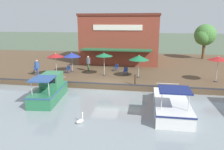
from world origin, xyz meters
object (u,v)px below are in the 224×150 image
at_px(cafe_chair_beside_entrance, 125,71).
at_px(mooring_post, 135,80).
at_px(cafe_chair_under_first_umbrella, 36,69).
at_px(patio_umbrella_near_quay_edge, 72,55).
at_px(patio_umbrella_mid_patio_right, 218,58).
at_px(person_at_quay_edge, 88,61).
at_px(waterfront_restaurant, 122,38).
at_px(cafe_chair_mid_patio, 68,69).
at_px(tree_downstream_bank, 204,36).
at_px(patio_umbrella_far_corner, 56,55).
at_px(patio_umbrella_mid_patio_left, 139,58).
at_px(person_near_entrance, 37,66).
at_px(swan, 80,121).
at_px(cafe_chair_far_corner_seat, 116,67).
at_px(motorboat_nearest_quay, 170,102).
at_px(patio_umbrella_back_row, 104,55).
at_px(motorboat_distant_upstream, 51,89).

bearing_deg(cafe_chair_beside_entrance, mooring_post, 19.54).
bearing_deg(cafe_chair_under_first_umbrella, patio_umbrella_near_quay_edge, 112.90).
xyz_separation_m(patio_umbrella_mid_patio_right, person_at_quay_edge, (-2.57, -13.80, -1.17)).
distance_m(cafe_chair_under_first_umbrella, mooring_post, 11.96).
bearing_deg(patio_umbrella_near_quay_edge, waterfront_restaurant, 151.62).
xyz_separation_m(cafe_chair_mid_patio, cafe_chair_beside_entrance, (-0.13, 6.65, 0.00)).
distance_m(patio_umbrella_mid_patio_right, tree_downstream_bank, 14.24).
bearing_deg(patio_umbrella_near_quay_edge, mooring_post, 60.25).
bearing_deg(patio_umbrella_near_quay_edge, patio_umbrella_far_corner, -23.72).
relative_size(patio_umbrella_mid_patio_left, person_near_entrance, 1.36).
bearing_deg(waterfront_restaurant, swan, -0.07).
relative_size(patio_umbrella_near_quay_edge, person_near_entrance, 1.28).
bearing_deg(patio_umbrella_mid_patio_left, patio_umbrella_near_quay_edge, -101.21).
xyz_separation_m(cafe_chair_far_corner_seat, swan, (13.06, -0.34, -0.85)).
height_order(patio_umbrella_mid_patio_left, swan, patio_umbrella_mid_patio_left).
bearing_deg(cafe_chair_far_corner_seat, person_at_quay_edge, -81.29).
xyz_separation_m(waterfront_restaurant, person_near_entrance, (11.61, -7.84, -2.29)).
relative_size(motorboat_nearest_quay, swan, 9.92).
bearing_deg(mooring_post, patio_umbrella_back_row, -131.02).
distance_m(patio_umbrella_mid_patio_left, patio_umbrella_near_quay_edge, 8.09).
xyz_separation_m(waterfront_restaurant, cafe_chair_far_corner_seat, (7.82, 0.32, -2.94)).
bearing_deg(motorboat_distant_upstream, patio_umbrella_near_quay_edge, -173.57).
bearing_deg(person_at_quay_edge, patio_umbrella_mid_patio_left, 70.73).
height_order(patio_umbrella_mid_patio_right, patio_umbrella_far_corner, patio_umbrella_mid_patio_right).
bearing_deg(cafe_chair_under_first_umbrella, patio_umbrella_far_corner, 76.75).
bearing_deg(patio_umbrella_far_corner, patio_umbrella_mid_patio_right, 90.99).
bearing_deg(patio_umbrella_mid_patio_right, cafe_chair_under_first_umbrella, -91.11).
xyz_separation_m(person_at_quay_edge, tree_downstream_bank, (-11.50, 15.55, 2.52)).
xyz_separation_m(waterfront_restaurant, motorboat_nearest_quay, (17.41, 5.84, -3.42)).
xyz_separation_m(cafe_chair_mid_patio, person_at_quay_edge, (-1.38, 2.01, 0.69)).
xyz_separation_m(patio_umbrella_mid_patio_right, person_near_entrance, (0.71, -18.63, -1.20)).
height_order(patio_umbrella_mid_patio_left, cafe_chair_mid_patio, patio_umbrella_mid_patio_left).
distance_m(patio_umbrella_back_row, patio_umbrella_near_quay_edge, 4.37).
relative_size(waterfront_restaurant, person_near_entrance, 6.54).
relative_size(patio_umbrella_mid_patio_left, cafe_chair_far_corner_seat, 2.85).
height_order(person_at_quay_edge, swan, person_at_quay_edge).
distance_m(person_near_entrance, person_at_quay_edge, 5.84).
relative_size(cafe_chair_beside_entrance, person_at_quay_edge, 0.47).
bearing_deg(patio_umbrella_mid_patio_left, motorboat_distant_upstream, -49.04).
bearing_deg(swan, waterfront_restaurant, 179.93).
relative_size(cafe_chair_beside_entrance, motorboat_nearest_quay, 0.12).
xyz_separation_m(cafe_chair_under_first_umbrella, tree_downstream_bank, (-13.69, 21.18, 3.20)).
height_order(patio_umbrella_near_quay_edge, motorboat_nearest_quay, patio_umbrella_near_quay_edge).
xyz_separation_m(patio_umbrella_mid_patio_left, person_at_quay_edge, (-2.15, -6.13, -0.97)).
height_order(cafe_chair_mid_patio, motorboat_nearest_quay, motorboat_nearest_quay).
xyz_separation_m(patio_umbrella_mid_patio_left, cafe_chair_under_first_umbrella, (0.04, -11.76, -1.66)).
relative_size(waterfront_restaurant, cafe_chair_far_corner_seat, 13.69).
bearing_deg(patio_umbrella_mid_patio_right, motorboat_distant_upstream, -68.80).
distance_m(patio_umbrella_mid_patio_right, cafe_chair_mid_patio, 15.96).
bearing_deg(cafe_chair_mid_patio, patio_umbrella_far_corner, -28.40).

